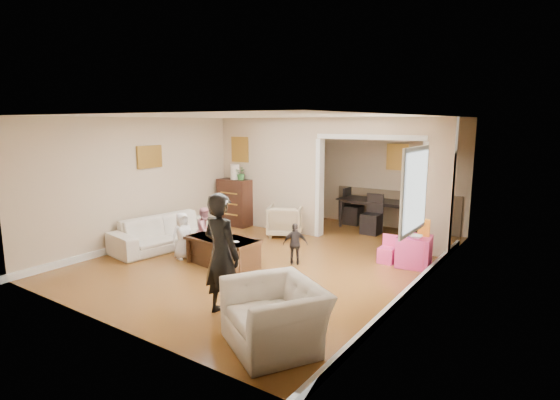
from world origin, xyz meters
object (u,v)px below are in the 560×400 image
Objects in this scene: cyan_cup at (408,234)px; dining_table at (382,214)px; armchair_back at (285,221)px; table_lamp at (235,172)px; child_kneel_b at (206,231)px; dresser at (235,202)px; play_table at (414,251)px; armchair_front at (275,316)px; adult_person at (221,255)px; coffee_cup at (225,237)px; child_toddler at (295,244)px; coffee_table at (223,251)px; child_kneel_a at (182,236)px; sofa at (167,232)px.

dining_table reaches higher than cyan_cup.
table_lamp reaches higher than armchair_back.
cyan_cup is 3.74m from child_kneel_b.
dresser is 2.04× the size of play_table.
play_table is (4.61, -0.62, -1.05)m from table_lamp.
adult_person is (-1.04, 0.28, 0.46)m from armchair_front.
child_toddler is (0.95, 0.80, -0.16)m from coffee_cup.
armchair_front reaches higher than dining_table.
dresser is 4.66m from play_table.
dresser is 11.54× the size of coffee_cup.
dresser is 1.52× the size of child_toddler.
armchair_front reaches higher than coffee_table.
coffee_cup reaches higher than coffee_table.
dining_table is (-1.09, 6.00, -0.01)m from armchair_front.
dining_table reaches higher than armchair_back.
cyan_cup is at bearing -8.47° from table_lamp.
child_toddler is at bearing -45.62° from child_kneel_a.
armchair_back is 0.87× the size of child_kneel_a.
adult_person is 2.35m from child_toddler.
child_kneel_b is at bearing -156.28° from play_table.
coffee_cup is 1.97m from adult_person.
child_kneel_a is at bearing -169.99° from coffee_table.
cyan_cup is at bearing -153.43° from play_table.
table_lamp is 0.22× the size of adult_person.
dining_table is 4.38m from child_kneel_b.
dresser is at bearing 172.32° from play_table.
dresser is 0.75m from table_lamp.
dining_table is 1.21× the size of adult_person.
child_kneel_b is at bearing 0.60° from child_kneel_a.
cyan_cup is (2.73, 1.80, 0.33)m from coffee_table.
coffee_table is 4.39m from dining_table.
coffee_cup is at bearing 173.71° from armchair_front.
child_kneel_b is (0.15, 0.45, 0.02)m from child_kneel_a.
sofa is 1.67× the size of coffee_table.
armchair_front reaches higher than sofa.
adult_person is at bearing -102.99° from child_kneel_a.
child_kneel_a is at bearing -175.95° from armchair_front.
child_kneel_a is at bearing -5.62° from child_toddler.
table_lamp is 3.23m from coffee_table.
coffee_cup is 0.13× the size of child_toddler.
table_lamp is at bearing 171.53° from cyan_cup.
armchair_back reaches higher than sofa.
armchair_back is 0.58× the size of coffee_table.
cyan_cup is 0.09× the size of child_kneel_b.
child_toddler is (1.90, 0.90, -0.06)m from child_kneel_a.
sofa is 1.91× the size of dresser.
coffee_table is at bearing -86.64° from sofa.
child_toddler is at bearing -31.27° from table_lamp.
table_lamp is 4.50× the size of cyan_cup.
cyan_cup is 4.07m from child_kneel_a.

